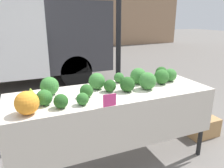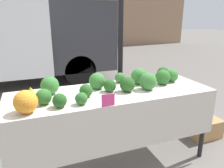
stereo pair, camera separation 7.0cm
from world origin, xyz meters
The scene contains 21 objects.
ground_plane centered at (0.00, 0.00, 0.00)m, with size 40.00×40.00×0.00m, color slate.
tent_pole centered at (0.42, 0.76, 1.32)m, with size 0.07×0.07×2.65m.
market_table centered at (0.00, -0.06, 0.72)m, with size 2.09×0.72×0.83m.
orange_cauliflower centered at (-0.82, -0.24, 0.93)m, with size 0.19×0.19×0.19m.
romanesco_head centered at (-0.78, 0.07, 0.89)m, with size 0.15×0.15×0.12m.
broccoli_head_0 centered at (0.14, -0.06, 0.91)m, with size 0.16×0.16×0.16m.
broccoli_head_1 centered at (0.37, -0.08, 0.93)m, with size 0.18×0.18×0.18m.
broccoli_head_2 centered at (-0.37, -0.23, 0.89)m, with size 0.11×0.11×0.11m.
broccoli_head_3 centered at (-0.29, -0.06, 0.90)m, with size 0.13×0.13×0.13m.
broccoli_head_4 centered at (0.78, 0.07, 0.91)m, with size 0.15×0.15×0.15m.
broccoli_head_5 centered at (0.20, 0.26, 0.89)m, with size 0.12×0.12×0.12m.
broccoli_head_6 centered at (-0.02, 0.00, 0.90)m, with size 0.13×0.13×0.13m.
broccoli_head_7 centered at (0.62, 0.02, 0.92)m, with size 0.17×0.17×0.17m.
broccoli_head_8 centered at (0.38, 0.13, 0.93)m, with size 0.18×0.18×0.18m.
broccoli_head_9 centered at (0.76, 0.22, 0.91)m, with size 0.15×0.15×0.15m.
broccoli_head_10 centered at (-0.68, -0.10, 0.90)m, with size 0.14×0.14×0.14m.
broccoli_head_11 centered at (-0.56, -0.22, 0.90)m, with size 0.12×0.12×0.12m.
broccoli_head_12 centered at (-0.12, 0.14, 0.92)m, with size 0.17×0.17×0.17m.
broccoli_head_13 centered at (-0.60, 0.15, 0.92)m, with size 0.18×0.18×0.18m.
price_sign centered at (-0.17, -0.35, 0.89)m, with size 0.12×0.01×0.11m.
produce_crate centered at (1.36, 0.06, 0.13)m, with size 0.41×0.34×0.25m.
Camera 2 is at (-0.77, -1.98, 1.58)m, focal length 35.00 mm.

